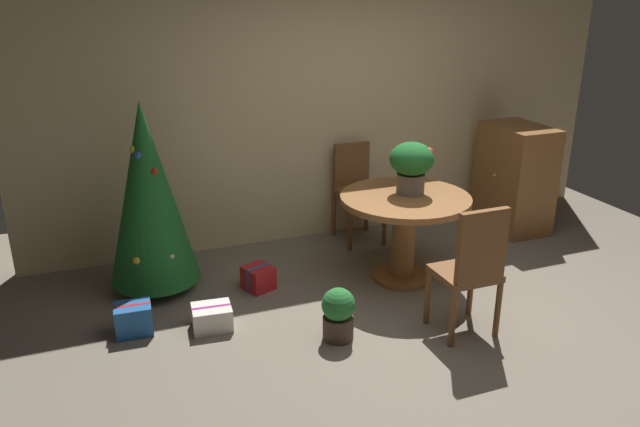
{
  "coord_description": "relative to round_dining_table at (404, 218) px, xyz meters",
  "views": [
    {
      "loc": [
        -2.28,
        -3.36,
        2.42
      ],
      "look_at": [
        -0.77,
        0.53,
        0.86
      ],
      "focal_mm": 34.82,
      "sensor_mm": 36.0,
      "label": 1
    }
  ],
  "objects": [
    {
      "name": "ground_plane",
      "position": [
        -0.14,
        -0.93,
        -0.56
      ],
      "size": [
        6.6,
        6.6,
        0.0
      ],
      "primitive_type": "plane",
      "color": "#756B5B"
    },
    {
      "name": "back_wall_panel",
      "position": [
        -0.14,
        1.27,
        0.74
      ],
      "size": [
        6.0,
        0.1,
        2.6
      ],
      "primitive_type": "cube",
      "color": "beige",
      "rests_on": "ground_plane"
    },
    {
      "name": "round_dining_table",
      "position": [
        0.0,
        0.0,
        0.0
      ],
      "size": [
        1.09,
        1.09,
        0.76
      ],
      "color": "brown",
      "rests_on": "ground_plane"
    },
    {
      "name": "flower_vase",
      "position": [
        0.07,
        0.05,
        0.45
      ],
      "size": [
        0.37,
        0.37,
        0.44
      ],
      "color": "#665B51",
      "rests_on": "round_dining_table"
    },
    {
      "name": "wooden_chair_far",
      "position": [
        0.0,
        0.99,
        -0.02
      ],
      "size": [
        0.41,
        0.45,
        0.95
      ],
      "color": "brown",
      "rests_on": "ground_plane"
    },
    {
      "name": "wooden_chair_near",
      "position": [
        0.0,
        -0.99,
        -0.01
      ],
      "size": [
        0.42,
        0.38,
        1.0
      ],
      "color": "brown",
      "rests_on": "ground_plane"
    },
    {
      "name": "holiday_tree",
      "position": [
        -2.01,
        0.58,
        0.28
      ],
      "size": [
        0.73,
        0.73,
        1.59
      ],
      "color": "brown",
      "rests_on": "ground_plane"
    },
    {
      "name": "gift_box_blue",
      "position": [
        -2.26,
        -0.09,
        -0.45
      ],
      "size": [
        0.27,
        0.23,
        0.23
      ],
      "color": "#1E569E",
      "rests_on": "ground_plane"
    },
    {
      "name": "gift_box_red",
      "position": [
        -1.22,
        0.26,
        -0.46
      ],
      "size": [
        0.28,
        0.29,
        0.2
      ],
      "color": "red",
      "rests_on": "ground_plane"
    },
    {
      "name": "gift_box_cream",
      "position": [
        -1.71,
        -0.23,
        -0.47
      ],
      "size": [
        0.31,
        0.26,
        0.18
      ],
      "color": "silver",
      "rests_on": "ground_plane"
    },
    {
      "name": "wooden_cabinet",
      "position": [
        1.63,
        0.66,
        -0.02
      ],
      "size": [
        0.52,
        0.74,
        1.08
      ],
      "color": "brown",
      "rests_on": "ground_plane"
    },
    {
      "name": "potted_plant",
      "position": [
        -0.89,
        -0.7,
        -0.36
      ],
      "size": [
        0.24,
        0.24,
        0.4
      ],
      "color": "#4C382D",
      "rests_on": "ground_plane"
    }
  ]
}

